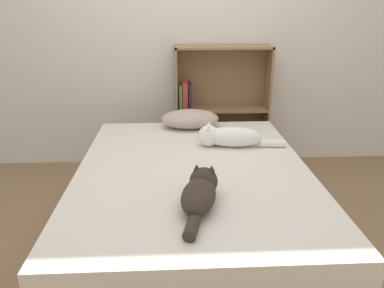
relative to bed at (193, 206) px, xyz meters
The scene contains 7 objects.
ground_plane 0.26m from the bed, ahead, with size 8.00×8.00×0.00m, color #846647.
wall_back 1.72m from the bed, 90.00° to the left, with size 8.00×0.06×2.50m.
bed is the anchor object (origin of this frame).
pillow 0.86m from the bed, 88.76° to the left, with size 0.46×0.28×0.15m.
cat_light 0.56m from the bed, 53.52° to the left, with size 0.61×0.20×0.17m.
cat_dark 0.56m from the bed, 88.50° to the right, with size 0.23×0.51×0.17m.
bookshelf 1.36m from the bed, 76.64° to the left, with size 0.85×0.26×1.13m.
Camera 1 is at (-0.11, -2.08, 1.47)m, focal length 35.00 mm.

